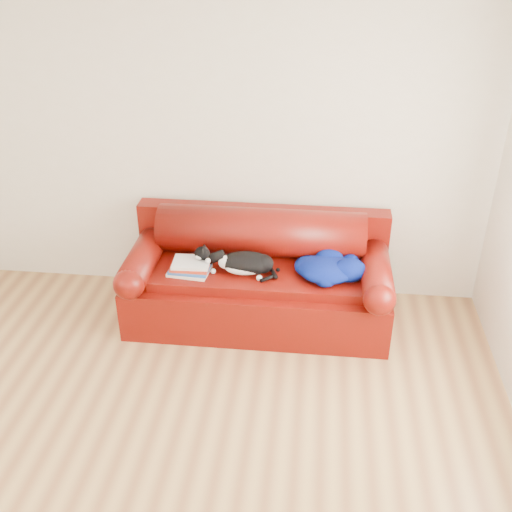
{
  "coord_description": "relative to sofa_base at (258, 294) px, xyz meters",
  "views": [
    {
      "loc": [
        0.83,
        -2.61,
        2.95
      ],
      "look_at": [
        0.39,
        1.35,
        0.68
      ],
      "focal_mm": 42.0,
      "sensor_mm": 36.0,
      "label": 1
    }
  ],
  "objects": [
    {
      "name": "ground",
      "position": [
        -0.39,
        -1.49,
        -0.24
      ],
      "size": [
        4.5,
        4.5,
        0.0
      ],
      "primitive_type": "plane",
      "color": "brown",
      "rests_on": "ground"
    },
    {
      "name": "room_shell",
      "position": [
        -0.27,
        -1.48,
        1.43
      ],
      "size": [
        4.52,
        4.02,
        2.61
      ],
      "color": "beige",
      "rests_on": "ground"
    },
    {
      "name": "sofa_base",
      "position": [
        0.0,
        0.0,
        0.0
      ],
      "size": [
        2.1,
        0.9,
        0.5
      ],
      "color": "#3E0D02",
      "rests_on": "ground"
    },
    {
      "name": "sofa_back",
      "position": [
        0.0,
        0.24,
        0.3
      ],
      "size": [
        2.1,
        1.01,
        0.88
      ],
      "color": "#3E0D02",
      "rests_on": "ground"
    },
    {
      "name": "book_stack",
      "position": [
        -0.52,
        -0.14,
        0.31
      ],
      "size": [
        0.34,
        0.27,
        0.1
      ],
      "rotation": [
        0.0,
        0.0,
        -0.03
      ],
      "color": "white",
      "rests_on": "sofa_base"
    },
    {
      "name": "cat",
      "position": [
        -0.09,
        -0.11,
        0.34
      ],
      "size": [
        0.59,
        0.25,
        0.22
      ],
      "rotation": [
        0.0,
        0.0,
        -0.07
      ],
      "color": "black",
      "rests_on": "sofa_base"
    },
    {
      "name": "blanket",
      "position": [
        0.56,
        -0.08,
        0.34
      ],
      "size": [
        0.62,
        0.5,
        0.17
      ],
      "rotation": [
        0.0,
        0.0,
        0.24
      ],
      "color": "#020B41",
      "rests_on": "sofa_base"
    }
  ]
}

